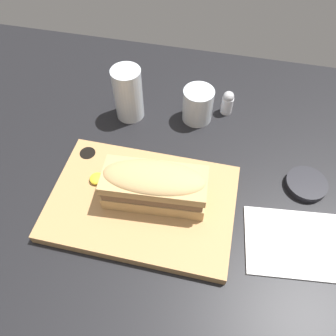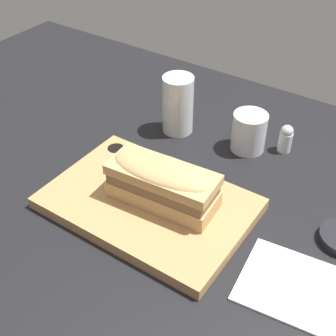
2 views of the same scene
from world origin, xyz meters
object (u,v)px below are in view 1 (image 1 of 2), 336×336
Objects in this scene: sandwich at (155,184)px; salt_shaker at (228,102)px; serving_board at (142,202)px; napkin at (295,243)px; condiment_dish at (306,184)px; water_glass at (129,97)px; wine_glass at (198,106)px.

salt_shaker is (10.10, 27.21, -3.29)cm from sandwich.
serving_board is 28.01cm from napkin.
condiment_dish is at bearing 19.56° from sandwich.
condiment_dish is (30.01, 11.04, -0.32)cm from serving_board.
wine_glass is at bearing 8.44° from water_glass.
serving_board is at bearing -159.80° from condiment_dish.
salt_shaker is at bearing 135.31° from condiment_dish.
sandwich is 24.38cm from water_glass.
napkin is (27.95, -1.61, -0.85)cm from serving_board.
napkin is 12.83cm from condiment_dish.
serving_board is 1.81× the size of sandwich.
salt_shaker is at bearing 117.32° from napkin.
water_glass is 22.29cm from salt_shaker.
serving_board is 24.85cm from water_glass.
salt_shaker is (-15.51, 30.04, 2.73)cm from napkin.
sandwich reaches higher than salt_shaker.
wine_glass is 27.82cm from condiment_dish.
serving_board is at bearing -113.63° from salt_shaker.
water_glass is at bearing 111.57° from serving_board.
water_glass reaches higher than serving_board.
wine_glass is (15.11, 2.24, -1.79)cm from water_glass.
water_glass is 1.56× the size of wine_glass.
napkin is 3.19× the size of salt_shaker.
serving_board is 4.28× the size of condiment_dish.
condiment_dish reaches higher than napkin.
wine_glass reaches higher than salt_shaker.
condiment_dish is at bearing -16.74° from water_glass.
serving_board is at bearing -68.43° from water_glass.
sandwich is 29.87cm from condiment_dish.
sandwich is at bearing -160.44° from condiment_dish.
water_glass reaches higher than wine_glass.
water_glass reaches higher than napkin.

